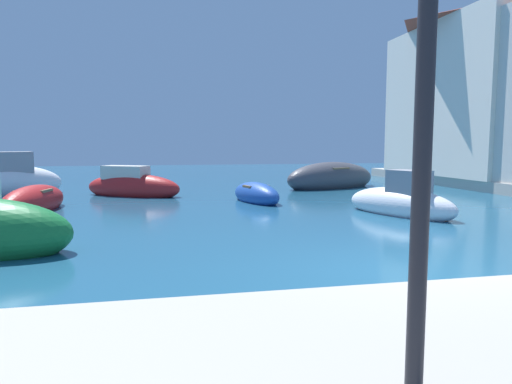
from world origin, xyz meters
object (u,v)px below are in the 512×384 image
(moored_boat_5, at_px, (34,202))
(moored_boat_0, at_px, (401,202))
(moored_boat_4, at_px, (132,186))
(waterfront_building_annex, at_px, (481,89))
(moored_boat_1, at_px, (331,178))
(moored_boat_7, at_px, (5,182))
(moored_boat_3, at_px, (256,195))

(moored_boat_5, bearing_deg, moored_boat_0, 85.71)
(moored_boat_4, distance_m, waterfront_building_annex, 18.98)
(moored_boat_4, distance_m, moored_boat_5, 4.79)
(moored_boat_1, distance_m, moored_boat_5, 13.41)
(moored_boat_4, xyz_separation_m, waterfront_building_annex, (18.21, 2.57, 4.70))
(moored_boat_4, height_order, moored_boat_5, moored_boat_4)
(moored_boat_0, xyz_separation_m, moored_boat_7, (-13.64, 8.36, 0.17))
(moored_boat_1, bearing_deg, waterfront_building_annex, -16.35)
(moored_boat_3, relative_size, waterfront_building_annex, 0.32)
(moored_boat_4, bearing_deg, moored_boat_1, 39.83)
(waterfront_building_annex, bearing_deg, moored_boat_0, -136.09)
(moored_boat_0, relative_size, moored_boat_3, 1.25)
(moored_boat_0, distance_m, moored_boat_5, 11.60)
(moored_boat_5, bearing_deg, moored_boat_4, 154.72)
(moored_boat_3, bearing_deg, moored_boat_0, -152.14)
(moored_boat_3, height_order, moored_boat_5, moored_boat_5)
(moored_boat_0, bearing_deg, moored_boat_3, 20.24)
(moored_boat_5, bearing_deg, moored_boat_7, -144.20)
(moored_boat_0, distance_m, moored_boat_7, 16.00)
(moored_boat_5, height_order, waterfront_building_annex, waterfront_building_annex)
(moored_boat_0, xyz_separation_m, moored_boat_4, (-8.35, 6.92, 0.02))
(moored_boat_5, xyz_separation_m, waterfront_building_annex, (21.04, 6.43, 4.79))
(moored_boat_0, bearing_deg, moored_boat_5, 51.74)
(moored_boat_0, xyz_separation_m, waterfront_building_annex, (9.85, 9.49, 4.72))
(moored_boat_0, xyz_separation_m, moored_boat_3, (-3.70, 3.94, -0.11))
(moored_boat_3, bearing_deg, moored_boat_5, 81.36)
(moored_boat_5, xyz_separation_m, moored_boat_7, (-2.46, 5.31, 0.25))
(moored_boat_4, relative_size, waterfront_building_annex, 0.44)
(moored_boat_1, height_order, moored_boat_3, moored_boat_1)
(moored_boat_0, height_order, moored_boat_5, moored_boat_0)
(moored_boat_4, bearing_deg, moored_boat_0, -9.92)
(moored_boat_1, height_order, moored_boat_7, moored_boat_7)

